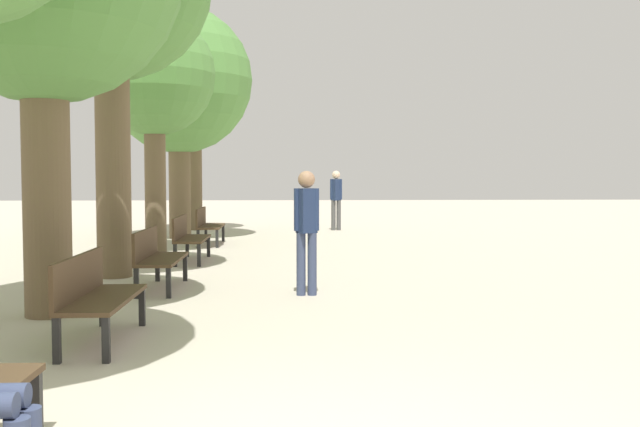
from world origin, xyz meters
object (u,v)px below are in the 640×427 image
object	(u,v)px
tree_row_3	(154,78)
tree_row_5	(193,102)
bench_row_1	(94,292)
tree_row_4	(179,81)
bench_row_2	(156,254)
pedestrian_mid	(307,224)
pedestrian_near	(336,196)
bench_row_4	(207,223)
bench_row_3	(188,235)

from	to	relation	value
tree_row_3	tree_row_5	bearing A→B (deg)	90.00
bench_row_1	tree_row_4	bearing A→B (deg)	94.40
bench_row_2	tree_row_3	world-z (taller)	tree_row_3
tree_row_3	pedestrian_mid	xyz separation A→B (m)	(2.87, -5.20, -2.54)
pedestrian_near	bench_row_4	bearing A→B (deg)	-128.25
bench_row_1	pedestrian_mid	distance (m)	3.25
bench_row_3	tree_row_3	bearing A→B (deg)	118.74
bench_row_4	tree_row_5	xyz separation A→B (m)	(-0.84, 4.30, 3.10)
tree_row_3	tree_row_4	xyz separation A→B (m)	(0.00, 3.21, 0.34)
bench_row_3	tree_row_5	distance (m)	8.06
tree_row_5	pedestrian_near	distance (m)	4.78
bench_row_1	bench_row_3	size ratio (longest dim) A/B	1.00
tree_row_4	pedestrian_mid	xyz separation A→B (m)	(2.87, -8.40, -2.89)
tree_row_5	pedestrian_mid	xyz separation A→B (m)	(2.87, -11.05, -2.66)
bench_row_4	bench_row_2	bearing A→B (deg)	-90.00
bench_row_3	tree_row_4	world-z (taller)	tree_row_4
bench_row_2	pedestrian_near	size ratio (longest dim) A/B	0.93
pedestrian_near	pedestrian_mid	distance (m)	10.79
tree_row_3	bench_row_4	bearing A→B (deg)	61.63
bench_row_4	tree_row_5	distance (m)	5.37
pedestrian_near	tree_row_5	bearing A→B (deg)	175.39
pedestrian_near	bench_row_3	bearing A→B (deg)	-113.96
bench_row_2	tree_row_3	distance (m)	5.56
bench_row_2	pedestrian_mid	size ratio (longest dim) A/B	0.97
bench_row_3	pedestrian_mid	xyz separation A→B (m)	(2.03, -3.67, 0.44)
bench_row_1	tree_row_4	size ratio (longest dim) A/B	0.28
bench_row_1	tree_row_3	world-z (taller)	tree_row_3
bench_row_4	tree_row_3	distance (m)	3.47
pedestrian_near	bench_row_1	bearing A→B (deg)	-103.35
tree_row_5	pedestrian_mid	size ratio (longest dim) A/B	3.09
bench_row_3	tree_row_5	size ratio (longest dim) A/B	0.31
tree_row_4	bench_row_3	bearing A→B (deg)	-79.96
bench_row_2	tree_row_4	world-z (taller)	tree_row_4
tree_row_5	bench_row_1	bearing A→B (deg)	-86.46
bench_row_4	tree_row_3	world-z (taller)	tree_row_3
tree_row_4	pedestrian_mid	bearing A→B (deg)	-71.17
bench_row_1	tree_row_4	xyz separation A→B (m)	(-0.84, 10.91, 3.33)
bench_row_3	pedestrian_mid	world-z (taller)	pedestrian_mid
tree_row_3	pedestrian_mid	world-z (taller)	tree_row_3
tree_row_4	bench_row_1	bearing A→B (deg)	-85.60
bench_row_1	bench_row_2	distance (m)	3.08
bench_row_2	pedestrian_mid	bearing A→B (deg)	-16.01
bench_row_4	tree_row_3	xyz separation A→B (m)	(-0.84, -1.55, 2.99)
bench_row_2	bench_row_4	world-z (taller)	same
pedestrian_near	tree_row_4	bearing A→B (deg)	-149.67
bench_row_3	tree_row_3	size ratio (longest dim) A/B	0.33
bench_row_2	pedestrian_mid	distance (m)	2.15
bench_row_1	pedestrian_near	xyz separation A→B (m)	(3.14, 13.24, 0.48)
bench_row_2	bench_row_3	bearing A→B (deg)	90.00
tree_row_3	pedestrian_mid	size ratio (longest dim) A/B	2.96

